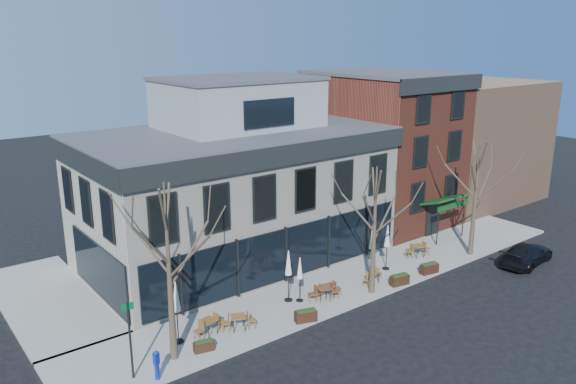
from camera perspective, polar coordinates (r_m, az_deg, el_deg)
ground at (r=32.33m, az=-0.34°, el=-9.40°), size 120.00×120.00×0.00m
sidewalk_front at (r=32.77m, az=6.56°, el=-9.00°), size 33.50×4.70×0.15m
sidewalk_side at (r=32.94m, az=-23.16°, el=-10.12°), size 4.50×12.00×0.15m
corner_building at (r=34.67m, az=-5.35°, el=0.60°), size 18.39×10.39×11.10m
red_brick_building at (r=42.55m, az=9.56°, el=4.54°), size 8.20×11.78×11.18m
bg_building at (r=50.94m, az=16.40°, el=5.21°), size 12.00×12.00×10.00m
tree_corner at (r=24.05m, az=-11.96°, el=-7.84°), size 3.93×3.98×7.92m
tree_mid at (r=30.09m, az=8.78°, el=-3.74°), size 3.50×3.55×7.04m
tree_right at (r=36.83m, az=18.53°, el=-0.39°), size 3.72×3.77×7.48m
sign_pole at (r=24.06m, az=-15.76°, el=-13.87°), size 0.50×0.10×3.40m
parked_sedan at (r=37.83m, az=23.06°, el=-5.80°), size 4.71×2.35×1.32m
call_box at (r=24.35m, az=-13.20°, el=-16.64°), size 0.26×0.26×1.32m
cafe_set_0 at (r=27.19m, az=-8.05°, el=-13.26°), size 1.76×0.82×0.90m
cafe_set_1 at (r=27.43m, az=-5.06°, el=-12.92°), size 1.69×1.06×0.88m
cafe_set_2 at (r=30.12m, az=3.63°, el=-10.12°), size 1.74×1.01×0.90m
cafe_set_3 at (r=30.43m, az=4.04°, el=-9.90°), size 1.64×0.73×0.84m
cafe_set_4 at (r=32.33m, az=8.60°, el=-8.47°), size 1.60×0.75×0.82m
cafe_set_5 at (r=36.55m, az=13.06°, el=-5.72°), size 1.79×0.84×0.92m
umbrella_0 at (r=26.03m, az=-11.30°, el=-10.68°), size 0.48×0.48×3.02m
umbrella_1 at (r=29.38m, az=0.05°, el=-7.47°), size 0.45×0.45×2.84m
umbrella_2 at (r=29.44m, az=1.22°, el=-7.96°), size 0.40×0.40×2.47m
umbrella_3 at (r=32.89m, az=8.57°, el=-4.80°), size 0.49×0.49×3.04m
umbrella_4 at (r=33.76m, az=10.06°, el=-4.64°), size 0.45×0.45×2.79m
planter_0 at (r=26.07m, az=-8.55°, el=-15.20°), size 0.96×0.55×0.51m
planter_1 at (r=28.12m, az=1.82°, el=-12.44°), size 1.17×0.75×0.61m
planter_2 at (r=32.46m, az=11.26°, el=-8.72°), size 1.17×0.64×0.62m
planter_3 at (r=34.32m, az=14.15°, el=-7.51°), size 1.19×0.64×0.63m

